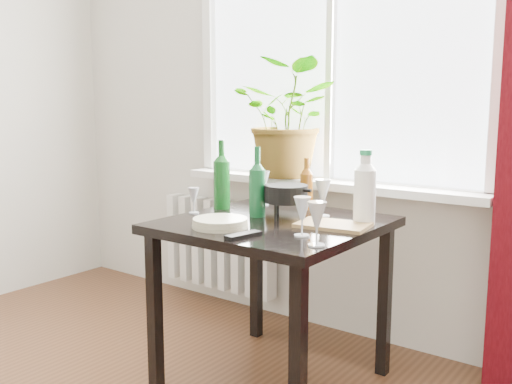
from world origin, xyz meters
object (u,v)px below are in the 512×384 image
Objects in this scene: potted_plant at (291,119)px; wineglass_far_right at (317,223)px; fondue_pot at (286,201)px; wineglass_front_right at (302,216)px; bottle_amber at (306,184)px; tv_remote at (243,235)px; wine_bottle_left at (222,174)px; wineglass_front_left at (194,200)px; plate_stack at (220,223)px; wine_bottle_right at (257,182)px; cutting_board at (333,225)px; wineglass_back_left at (262,188)px; cleaning_bottle at (365,186)px; radiator at (219,244)px; wineglass_back_center at (323,198)px; table at (273,241)px.

potted_plant is 3.82× the size of wineglass_far_right.
wineglass_front_right is at bearing -31.06° from fondue_pot.
tv_remote is (0.11, -0.63, -0.12)m from bottle_amber.
wineglass_front_left is (-0.02, -0.17, -0.11)m from wine_bottle_left.
bottle_amber reaches higher than wineglass_far_right.
plate_stack reaches higher than tv_remote.
wine_bottle_right is (0.25, -0.05, -0.01)m from wine_bottle_left.
cutting_board is (0.63, -0.04, -0.16)m from wine_bottle_left.
wineglass_back_left is 1.42× the size of wineglass_front_left.
plate_stack is 1.51× the size of tv_remote.
wine_bottle_right is 0.43m from tv_remote.
wineglass_front_right is 0.67× the size of plate_stack.
cleaning_bottle is 1.12× the size of cutting_board.
wine_bottle_left reaches higher than radiator.
wine_bottle_left is at bearing -146.26° from bottle_amber.
tv_remote is (0.45, -0.41, -0.16)m from wine_bottle_left.
wineglass_back_center is 0.40m from wineglass_back_left.
tv_remote is at bearing -42.25° from wine_bottle_left.
plate_stack is at bearing -111.30° from table.
wineglass_far_right is at bearing -62.01° from wineglass_back_center.
wineglass_back_left reaches higher than cutting_board.
wine_bottle_right is (-0.11, 0.03, 0.25)m from table.
wineglass_front_right is at bearing 10.69° from plate_stack.
wine_bottle_right is at bearing 164.23° from table.
cleaning_bottle is at bearing -10.38° from wineglass_back_left.
wine_bottle_left is 1.04× the size of cleaning_bottle.
wineglass_front_right reaches higher than fondue_pot.
potted_plant is at bearing 126.18° from wineglass_front_right.
potted_plant is 0.94m from plate_stack.
wineglass_back_center reaches higher than table.
wineglass_back_center is 0.17m from fondue_pot.
plate_stack is 0.46m from cutting_board.
table is at bearing -171.53° from cutting_board.
wine_bottle_left is at bearing 175.99° from cutting_board.
cleaning_bottle reaches higher than bottle_amber.
wineglass_front_left reaches higher than cutting_board.
fondue_pot is (-0.24, 0.25, -0.00)m from wineglass_front_right.
table is 0.42m from wineglass_back_left.
wineglass_front_right is at bearing -41.29° from wineglass_back_left.
tv_remote is at bearing -116.35° from cutting_board.
wineglass_back_left is (0.10, 0.20, -0.08)m from wine_bottle_left.
wineglass_back_center is 0.53m from tv_remote.
table is at bearing 116.28° from tv_remote.
bottle_amber is 0.54m from wineglass_front_left.
wine_bottle_right is at bearing 93.29° from plate_stack.
fondue_pot is at bearing -36.42° from wineglass_back_left.
tv_remote is (0.08, -0.40, -0.07)m from fondue_pot.
cleaning_bottle is at bearing 30.66° from fondue_pot.
tv_remote is (0.94, -0.96, 0.37)m from radiator.
wineglass_back_left is at bearing 139.27° from wineglass_far_right.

